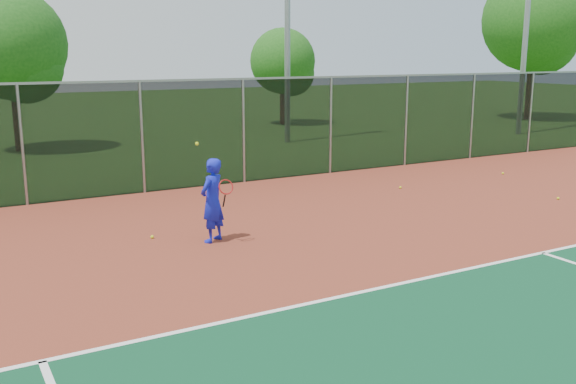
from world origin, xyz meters
name	(u,v)px	position (x,y,z in m)	size (l,w,h in m)	color
court_apron	(509,289)	(0.00, 2.00, 0.01)	(30.00, 20.00, 0.02)	maroon
fence_back	(244,130)	(0.00, 12.00, 1.56)	(30.00, 0.06, 3.03)	black
tennis_player	(212,200)	(-3.15, 6.79, 0.87)	(0.74, 0.75, 2.03)	#151ECB
practice_ball_1	(503,173)	(7.59, 9.14, 0.06)	(0.07, 0.07, 0.07)	#CEE11A
practice_ball_2	(400,187)	(3.41, 8.99, 0.06)	(0.07, 0.07, 0.07)	#CEE11A
practice_ball_4	(558,198)	(6.11, 5.92, 0.06)	(0.07, 0.07, 0.07)	#CEE11A
practice_ball_5	(152,237)	(-4.18, 7.57, 0.06)	(0.07, 0.07, 0.07)	#CEE11A
tree_back_left	(14,50)	(-4.89, 21.83, 3.86)	(4.19, 4.19, 6.16)	#3B2415
tree_back_mid	(285,64)	(8.66, 25.23, 3.16)	(3.43, 3.43, 5.04)	#3B2415
tree_back_right	(536,25)	(22.19, 20.71, 5.28)	(5.73, 5.73, 8.42)	#3B2415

